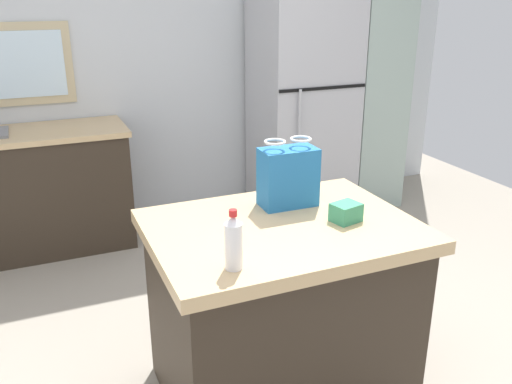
% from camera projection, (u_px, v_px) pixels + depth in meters
% --- Properties ---
extents(back_wall, '(5.44, 0.13, 2.63)m').
position_uv_depth(back_wall, '(163.00, 61.00, 4.46)').
color(back_wall, silver).
rests_on(back_wall, ground).
extents(kitchen_island, '(1.17, 0.87, 0.89)m').
position_uv_depth(kitchen_island, '(281.00, 310.00, 2.56)').
color(kitchen_island, '#33281E').
rests_on(kitchen_island, ground).
extents(refrigerator, '(0.78, 0.71, 1.84)m').
position_uv_depth(refrigerator, '(302.00, 108.00, 4.63)').
color(refrigerator, '#B7B7BC').
rests_on(refrigerator, ground).
extents(tall_cabinet, '(0.48, 0.64, 2.17)m').
position_uv_depth(tall_cabinet, '(368.00, 84.00, 4.81)').
color(tall_cabinet, '#9EB2A8').
rests_on(tall_cabinet, ground).
extents(sink_counter, '(1.55, 0.61, 1.11)m').
position_uv_depth(sink_counter, '(22.00, 192.00, 4.00)').
color(sink_counter, '#33281E').
rests_on(sink_counter, ground).
extents(shopping_bag, '(0.27, 0.16, 0.33)m').
position_uv_depth(shopping_bag, '(287.00, 177.00, 2.57)').
color(shopping_bag, '#236BAD').
rests_on(shopping_bag, kitchen_island).
extents(small_box, '(0.14, 0.13, 0.08)m').
position_uv_depth(small_box, '(346.00, 212.00, 2.42)').
color(small_box, '#388E66').
rests_on(small_box, kitchen_island).
extents(bottle, '(0.07, 0.07, 0.23)m').
position_uv_depth(bottle, '(233.00, 243.00, 1.99)').
color(bottle, white).
rests_on(bottle, kitchen_island).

